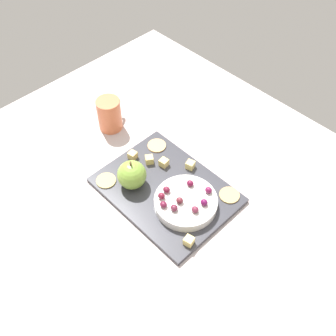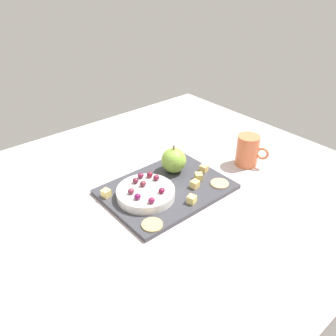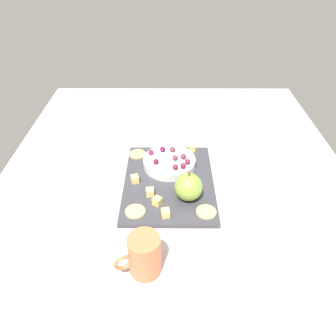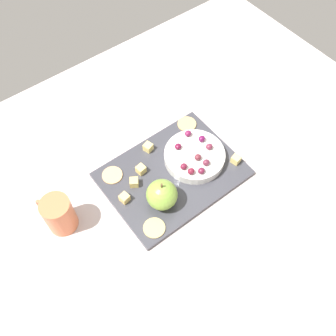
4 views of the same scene
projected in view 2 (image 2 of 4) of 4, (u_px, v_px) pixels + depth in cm
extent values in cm
cube|color=#BBADAB|center=(151.00, 198.00, 94.99)|extent=(123.67, 102.75, 3.48)
cube|color=#37383F|center=(166.00, 189.00, 94.69)|extent=(33.40, 24.93, 1.23)
cylinder|color=silver|center=(146.00, 193.00, 89.98)|extent=(15.41, 15.41, 2.42)
sphere|color=#7DA63B|center=(174.00, 160.00, 99.50)|extent=(7.35, 7.35, 7.35)
cylinder|color=brown|center=(174.00, 147.00, 97.23)|extent=(0.50, 0.50, 1.20)
cube|color=#E4C76B|center=(199.00, 177.00, 97.08)|extent=(2.82, 2.82, 2.03)
cube|color=#E6CD73|center=(192.00, 199.00, 88.05)|extent=(2.53, 2.53, 2.03)
cube|color=#E7C870|center=(195.00, 184.00, 93.87)|extent=(2.29, 2.29, 2.03)
cube|color=#EBC36F|center=(204.00, 168.00, 100.80)|extent=(2.40, 2.40, 2.03)
cube|color=#E9D075|center=(106.00, 193.00, 90.36)|extent=(2.43, 2.43, 2.03)
cylinder|color=tan|center=(152.00, 225.00, 81.05)|extent=(5.10, 5.10, 0.40)
cylinder|color=tan|center=(220.00, 183.00, 95.58)|extent=(5.10, 5.10, 0.40)
cylinder|color=tan|center=(178.00, 159.00, 107.12)|extent=(5.10, 5.10, 0.40)
ellipsoid|color=maroon|center=(157.00, 178.00, 92.46)|extent=(1.77, 1.60, 1.54)
ellipsoid|color=maroon|center=(142.00, 183.00, 90.48)|extent=(1.77, 1.60, 1.53)
ellipsoid|color=maroon|center=(151.00, 200.00, 84.12)|extent=(1.77, 1.60, 1.55)
ellipsoid|color=maroon|center=(141.00, 176.00, 93.61)|extent=(1.77, 1.60, 1.46)
ellipsoid|color=maroon|center=(162.00, 191.00, 87.72)|extent=(1.77, 1.60, 1.42)
ellipsoid|color=maroon|center=(131.00, 191.00, 87.43)|extent=(1.77, 1.60, 1.50)
ellipsoid|color=#5F2234|center=(136.00, 180.00, 91.53)|extent=(1.77, 1.60, 1.54)
ellipsoid|color=maroon|center=(150.00, 175.00, 93.83)|extent=(1.77, 1.60, 1.65)
ellipsoid|color=#5F1242|center=(138.00, 197.00, 85.42)|extent=(1.77, 1.60, 1.58)
cylinder|color=#DB6D44|center=(247.00, 150.00, 104.68)|extent=(6.78, 6.78, 9.68)
torus|color=#DB6D44|center=(262.00, 154.00, 102.97)|extent=(2.35, 3.98, 4.00)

